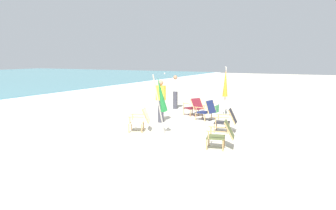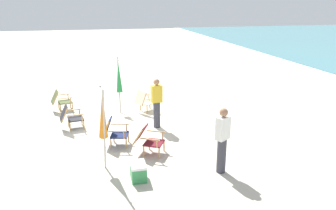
{
  "view_description": "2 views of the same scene",
  "coord_description": "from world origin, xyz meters",
  "px_view_note": "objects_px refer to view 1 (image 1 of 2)",
  "views": [
    {
      "loc": [
        -10.84,
        -4.18,
        2.49
      ],
      "look_at": [
        -0.06,
        1.27,
        0.72
      ],
      "focal_mm": 35.0,
      "sensor_mm": 36.0,
      "label": 1
    },
    {
      "loc": [
        10.02,
        -0.23,
        3.97
      ],
      "look_at": [
        -0.22,
        2.11,
        0.63
      ],
      "focal_mm": 35.0,
      "sensor_mm": 36.0,
      "label": 2
    }
  ],
  "objects_px": {
    "beach_chair_mid_center": "(207,110)",
    "cooler_box": "(214,108)",
    "beach_chair_far_center": "(141,119)",
    "beach_chair_front_right": "(194,106)",
    "umbrella_furled_green": "(161,95)",
    "umbrella_furled_orange": "(225,84)",
    "person_by_waterline": "(175,92)",
    "beach_chair_back_left": "(227,120)",
    "beach_chair_back_right": "(222,134)",
    "person_near_chairs": "(161,101)"
  },
  "relations": [
    {
      "from": "beach_chair_mid_center",
      "to": "person_near_chairs",
      "type": "distance_m",
      "value": 1.88
    },
    {
      "from": "beach_chair_mid_center",
      "to": "cooler_box",
      "type": "xyz_separation_m",
      "value": [
        2.04,
        0.4,
        -0.23
      ]
    },
    {
      "from": "beach_chair_front_right",
      "to": "person_near_chairs",
      "type": "xyz_separation_m",
      "value": [
        -1.85,
        0.61,
        0.42
      ]
    },
    {
      "from": "umbrella_furled_orange",
      "to": "beach_chair_far_center",
      "type": "bearing_deg",
      "value": 158.59
    },
    {
      "from": "beach_chair_far_center",
      "to": "umbrella_furled_green",
      "type": "xyz_separation_m",
      "value": [
        -0.26,
        -0.91,
        0.88
      ]
    },
    {
      "from": "beach_chair_back_left",
      "to": "cooler_box",
      "type": "xyz_separation_m",
      "value": [
        3.65,
        1.7,
        -0.23
      ]
    },
    {
      "from": "beach_chair_back_right",
      "to": "cooler_box",
      "type": "bearing_deg",
      "value": 20.9
    },
    {
      "from": "beach_chair_far_center",
      "to": "person_near_chairs",
      "type": "bearing_deg",
      "value": 4.4
    },
    {
      "from": "beach_chair_mid_center",
      "to": "umbrella_furled_orange",
      "type": "distance_m",
      "value": 1.71
    },
    {
      "from": "person_by_waterline",
      "to": "beach_chair_mid_center",
      "type": "bearing_deg",
      "value": -131.73
    },
    {
      "from": "beach_chair_back_left",
      "to": "beach_chair_front_right",
      "type": "relative_size",
      "value": 0.86
    },
    {
      "from": "umbrella_furled_green",
      "to": "umbrella_furled_orange",
      "type": "bearing_deg",
      "value": -9.38
    },
    {
      "from": "umbrella_furled_green",
      "to": "umbrella_furled_orange",
      "type": "distance_m",
      "value": 4.5
    },
    {
      "from": "beach_chair_back_left",
      "to": "beach_chair_mid_center",
      "type": "distance_m",
      "value": 2.06
    },
    {
      "from": "beach_chair_back_right",
      "to": "umbrella_furled_orange",
      "type": "xyz_separation_m",
      "value": [
        5.01,
        1.45,
        0.96
      ]
    },
    {
      "from": "beach_chair_far_center",
      "to": "beach_chair_mid_center",
      "type": "height_order",
      "value": "beach_chair_mid_center"
    },
    {
      "from": "beach_chair_front_right",
      "to": "umbrella_furled_green",
      "type": "bearing_deg",
      "value": -173.53
    },
    {
      "from": "beach_chair_back_left",
      "to": "person_near_chairs",
      "type": "distance_m",
      "value": 2.83
    },
    {
      "from": "beach_chair_far_center",
      "to": "person_by_waterline",
      "type": "height_order",
      "value": "person_by_waterline"
    },
    {
      "from": "beach_chair_mid_center",
      "to": "person_near_chairs",
      "type": "relative_size",
      "value": 0.5
    },
    {
      "from": "beach_chair_far_center",
      "to": "cooler_box",
      "type": "bearing_deg",
      "value": -10.84
    },
    {
      "from": "beach_chair_back_right",
      "to": "cooler_box",
      "type": "distance_m",
      "value": 6.07
    },
    {
      "from": "beach_chair_front_right",
      "to": "umbrella_furled_green",
      "type": "xyz_separation_m",
      "value": [
        -3.78,
        -0.43,
        0.89
      ]
    },
    {
      "from": "beach_chair_back_left",
      "to": "beach_chair_back_right",
      "type": "relative_size",
      "value": 0.96
    },
    {
      "from": "umbrella_furled_green",
      "to": "person_near_chairs",
      "type": "distance_m",
      "value": 2.24
    },
    {
      "from": "beach_chair_back_right",
      "to": "beach_chair_back_left",
      "type": "bearing_deg",
      "value": 13.06
    },
    {
      "from": "beach_chair_front_right",
      "to": "cooler_box",
      "type": "distance_m",
      "value": 1.41
    },
    {
      "from": "beach_chair_far_center",
      "to": "person_near_chairs",
      "type": "xyz_separation_m",
      "value": [
        1.68,
        0.13,
        0.41
      ]
    },
    {
      "from": "beach_chair_mid_center",
      "to": "umbrella_furled_orange",
      "type": "xyz_separation_m",
      "value": [
        1.38,
        -0.31,
        0.95
      ]
    },
    {
      "from": "person_by_waterline",
      "to": "umbrella_furled_green",
      "type": "bearing_deg",
      "value": -159.13
    },
    {
      "from": "beach_chair_mid_center",
      "to": "beach_chair_front_right",
      "type": "bearing_deg",
      "value": 49.48
    },
    {
      "from": "beach_chair_back_right",
      "to": "person_near_chairs",
      "type": "xyz_separation_m",
      "value": [
        2.5,
        3.22,
        0.41
      ]
    },
    {
      "from": "beach_chair_mid_center",
      "to": "beach_chair_back_right",
      "type": "bearing_deg",
      "value": -154.06
    },
    {
      "from": "beach_chair_back_left",
      "to": "beach_chair_back_right",
      "type": "distance_m",
      "value": 2.07
    },
    {
      "from": "umbrella_furled_orange",
      "to": "cooler_box",
      "type": "xyz_separation_m",
      "value": [
        0.66,
        0.71,
        -1.18
      ]
    },
    {
      "from": "beach_chair_front_right",
      "to": "person_near_chairs",
      "type": "distance_m",
      "value": 1.99
    },
    {
      "from": "umbrella_furled_green",
      "to": "beach_chair_far_center",
      "type": "bearing_deg",
      "value": 74.21
    },
    {
      "from": "beach_chair_front_right",
      "to": "umbrella_furled_green",
      "type": "distance_m",
      "value": 3.91
    },
    {
      "from": "beach_chair_far_center",
      "to": "beach_chair_mid_center",
      "type": "distance_m",
      "value": 3.1
    },
    {
      "from": "beach_chair_far_center",
      "to": "person_by_waterline",
      "type": "distance_m",
      "value": 5.08
    },
    {
      "from": "beach_chair_front_right",
      "to": "person_by_waterline",
      "type": "bearing_deg",
      "value": 47.62
    },
    {
      "from": "person_by_waterline",
      "to": "beach_chair_back_right",
      "type": "bearing_deg",
      "value": -144.16
    },
    {
      "from": "beach_chair_far_center",
      "to": "person_near_chairs",
      "type": "relative_size",
      "value": 0.54
    },
    {
      "from": "umbrella_furled_orange",
      "to": "person_by_waterline",
      "type": "height_order",
      "value": "umbrella_furled_orange"
    },
    {
      "from": "beach_chair_far_center",
      "to": "beach_chair_front_right",
      "type": "relative_size",
      "value": 0.92
    },
    {
      "from": "beach_chair_far_center",
      "to": "beach_chair_front_right",
      "type": "bearing_deg",
      "value": -7.71
    },
    {
      "from": "beach_chair_mid_center",
      "to": "umbrella_furled_orange",
      "type": "relative_size",
      "value": 0.39
    },
    {
      "from": "beach_chair_far_center",
      "to": "umbrella_furled_orange",
      "type": "xyz_separation_m",
      "value": [
        4.18,
        -1.64,
        0.96
      ]
    },
    {
      "from": "beach_chair_back_left",
      "to": "person_by_waterline",
      "type": "height_order",
      "value": "person_by_waterline"
    },
    {
      "from": "umbrella_furled_orange",
      "to": "cooler_box",
      "type": "height_order",
      "value": "umbrella_furled_orange"
    }
  ]
}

